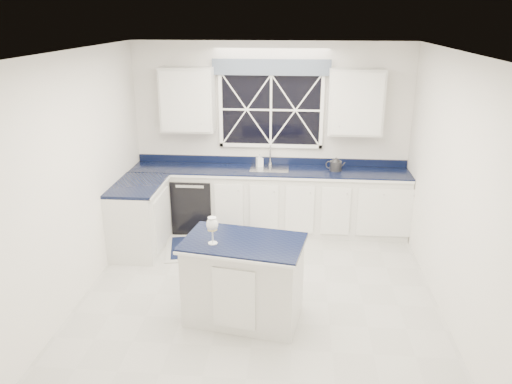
# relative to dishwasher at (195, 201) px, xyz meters

# --- Properties ---
(ground) EXTENTS (4.50, 4.50, 0.00)m
(ground) POSITION_rel_dishwasher_xyz_m (1.10, -1.95, -0.41)
(ground) COLOR #B3B2AE
(ground) RESTS_ON ground
(back_wall) EXTENTS (4.00, 0.10, 2.70)m
(back_wall) POSITION_rel_dishwasher_xyz_m (1.10, 0.30, 0.94)
(back_wall) COLOR white
(back_wall) RESTS_ON ground
(base_cabinets) EXTENTS (3.99, 1.60, 0.90)m
(base_cabinets) POSITION_rel_dishwasher_xyz_m (0.77, -0.17, 0.04)
(base_cabinets) COLOR silver
(base_cabinets) RESTS_ON ground
(countertop) EXTENTS (3.98, 0.64, 0.04)m
(countertop) POSITION_rel_dishwasher_xyz_m (1.10, 0.00, 0.51)
(countertop) COLOR black
(countertop) RESTS_ON base_cabinets
(dishwasher) EXTENTS (0.60, 0.58, 0.82)m
(dishwasher) POSITION_rel_dishwasher_xyz_m (0.00, 0.00, 0.00)
(dishwasher) COLOR black
(dishwasher) RESTS_ON ground
(window) EXTENTS (1.65, 0.09, 1.26)m
(window) POSITION_rel_dishwasher_xyz_m (1.10, 0.25, 1.42)
(window) COLOR black
(window) RESTS_ON ground
(upper_cabinets) EXTENTS (3.10, 0.34, 0.90)m
(upper_cabinets) POSITION_rel_dishwasher_xyz_m (1.10, 0.13, 1.49)
(upper_cabinets) COLOR silver
(upper_cabinets) RESTS_ON ground
(faucet) EXTENTS (0.05, 0.20, 0.30)m
(faucet) POSITION_rel_dishwasher_xyz_m (1.10, 0.19, 0.69)
(faucet) COLOR #B6B6B8
(faucet) RESTS_ON countertop
(island) EXTENTS (1.31, 0.92, 0.90)m
(island) POSITION_rel_dishwasher_xyz_m (0.98, -2.32, 0.04)
(island) COLOR silver
(island) RESTS_ON ground
(rug) EXTENTS (1.52, 1.11, 0.02)m
(rug) POSITION_rel_dishwasher_xyz_m (0.41, -0.66, -0.40)
(rug) COLOR #A9A9A5
(rug) RESTS_ON ground
(kettle) EXTENTS (0.28, 0.19, 0.20)m
(kettle) POSITION_rel_dishwasher_xyz_m (2.04, 0.02, 0.62)
(kettle) COLOR #303033
(kettle) RESTS_ON countertop
(wine_glass) EXTENTS (0.12, 0.12, 0.28)m
(wine_glass) POSITION_rel_dishwasher_xyz_m (0.68, -2.40, 0.68)
(wine_glass) COLOR silver
(wine_glass) RESTS_ON island
(soap_bottle) EXTENTS (0.12, 0.12, 0.19)m
(soap_bottle) POSITION_rel_dishwasher_xyz_m (0.95, 0.13, 0.63)
(soap_bottle) COLOR silver
(soap_bottle) RESTS_ON countertop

